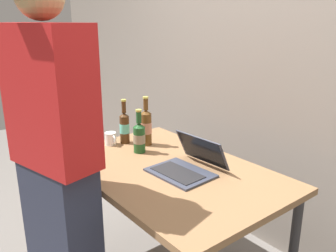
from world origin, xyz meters
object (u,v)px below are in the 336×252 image
at_px(beer_bottle_amber, 146,126).
at_px(beer_bottle_green, 125,127).
at_px(person_figure, 57,164).
at_px(coffee_mug, 111,139).
at_px(laptop, 188,165).
at_px(beer_bottle_dark, 139,136).

relative_size(beer_bottle_amber, beer_bottle_green, 1.09).
height_order(person_figure, coffee_mug, person_figure).
xyz_separation_m(laptop, beer_bottle_amber, (-0.50, 0.07, 0.09)).
relative_size(laptop, beer_bottle_green, 1.18).
bearing_deg(beer_bottle_dark, beer_bottle_amber, 126.86).
height_order(laptop, person_figure, person_figure).
relative_size(beer_bottle_dark, beer_bottle_amber, 0.85).
distance_m(beer_bottle_dark, beer_bottle_amber, 0.15).
height_order(laptop, coffee_mug, laptop).
bearing_deg(beer_bottle_amber, coffee_mug, -128.32).
xyz_separation_m(beer_bottle_dark, beer_bottle_amber, (-0.09, 0.11, 0.03)).
bearing_deg(beer_bottle_amber, person_figure, -67.08).
height_order(beer_bottle_amber, coffee_mug, beer_bottle_amber).
bearing_deg(coffee_mug, person_figure, -49.90).
height_order(beer_bottle_amber, person_figure, person_figure).
bearing_deg(beer_bottle_green, person_figure, -55.91).
bearing_deg(beer_bottle_amber, beer_bottle_green, -142.97).
distance_m(person_figure, coffee_mug, 0.73).
xyz_separation_m(person_figure, coffee_mug, (-0.46, 0.55, -0.12)).
bearing_deg(laptop, beer_bottle_amber, 171.93).
xyz_separation_m(beer_bottle_green, person_figure, (0.44, -0.64, 0.04)).
bearing_deg(beer_bottle_amber, beer_bottle_dark, -53.14).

